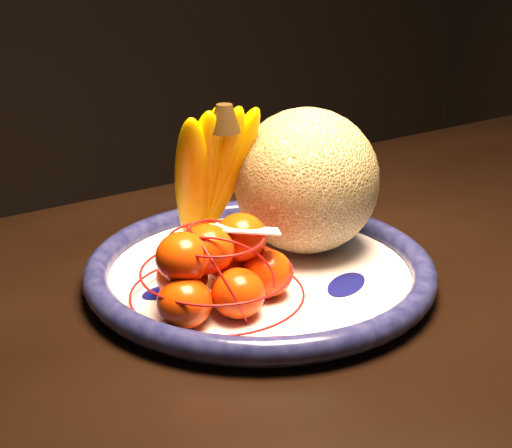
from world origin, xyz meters
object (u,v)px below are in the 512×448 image
mandarin_bag (217,270)px  banana_bunch (208,173)px  fruit_bowl (260,271)px  cantaloupe (306,181)px  dining_table (442,309)px

mandarin_bag → banana_bunch: bearing=69.1°
banana_bunch → fruit_bowl: bearing=-72.4°
fruit_bowl → cantaloupe: size_ratio=2.31×
cantaloupe → dining_table: bearing=-22.8°
fruit_bowl → banana_bunch: banana_bunch is taller
banana_bunch → mandarin_bag: 0.14m
dining_table → banana_bunch: bearing=153.0°
dining_table → fruit_bowl: (-0.25, 0.04, 0.09)m
fruit_bowl → cantaloupe: (0.08, 0.03, 0.09)m
fruit_bowl → mandarin_bag: mandarin_bag is taller
dining_table → banana_bunch: size_ratio=7.51×
dining_table → cantaloupe: (-0.17, 0.07, 0.18)m
fruit_bowl → dining_table: bearing=-8.6°
dining_table → mandarin_bag: bearing=176.1°
banana_bunch → dining_table: bearing=-28.1°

